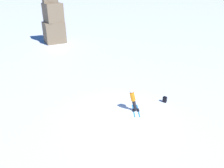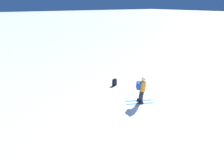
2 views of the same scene
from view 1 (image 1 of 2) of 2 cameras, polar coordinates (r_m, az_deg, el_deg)
name	(u,v)px [view 1 (image 1 of 2)]	position (r m, az deg, el deg)	size (l,w,h in m)	color
ground_plane	(120,116)	(16.21, 2.12, -8.32)	(300.00, 300.00, 0.00)	white
skier	(133,99)	(16.34, 5.54, -3.91)	(1.43, 1.76, 1.86)	#1E7AC6
rock_pillar	(53,18)	(35.83, -15.19, 16.37)	(3.02, 2.65, 9.16)	#7A664C
spare_backpack	(165,99)	(18.29, 13.62, -3.96)	(0.32, 0.36, 0.50)	black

